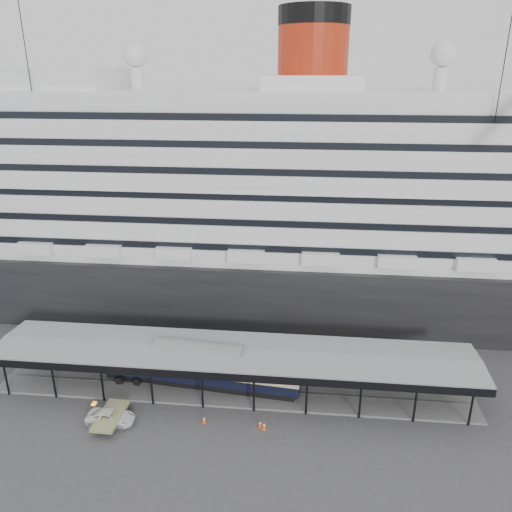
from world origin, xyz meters
name	(u,v)px	position (x,y,z in m)	size (l,w,h in m)	color
ground	(227,414)	(0.00, 0.00, 0.00)	(200.00, 200.00, 0.00)	#3A3A3D
cruise_ship	(257,187)	(0.05, 32.00, 18.35)	(130.00, 30.00, 43.90)	black
platform_canopy	(233,370)	(0.00, 5.00, 2.36)	(56.00, 9.18, 5.30)	slate
port_truck	(111,417)	(-12.18, -2.73, 0.72)	(2.38, 5.17, 1.44)	white
pullman_carriage	(199,365)	(-4.06, 5.00, 2.86)	(24.39, 5.53, 23.76)	black
traffic_cone_left	(204,420)	(-2.22, -1.69, 0.41)	(0.46, 0.46, 0.82)	#E45B0C
traffic_cone_mid	(260,424)	(3.86, -1.74, 0.41)	(0.53, 0.53, 0.82)	#F8400D
traffic_cone_right	(264,426)	(4.30, -2.03, 0.42)	(0.50, 0.50, 0.84)	#F5600D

